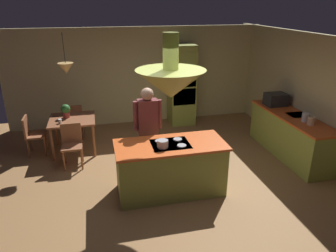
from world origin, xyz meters
name	(u,v)px	position (x,y,z in m)	size (l,w,h in m)	color
ground	(168,185)	(0.00, 0.00, 0.00)	(8.16, 8.16, 0.00)	#9E7042
wall_back	(138,76)	(0.00, 3.45, 1.27)	(6.80, 0.10, 2.55)	beige
wall_right	(319,100)	(3.25, 0.40, 1.27)	(0.10, 7.20, 2.55)	beige
kitchen_island	(170,168)	(0.00, -0.20, 0.46)	(1.87, 0.85, 0.94)	#939E42
counter_run_right	(290,135)	(2.84, 0.60, 0.47)	(0.73, 2.34, 0.92)	#939E42
oven_tower	(182,85)	(1.10, 3.04, 1.06)	(0.66, 0.62, 2.12)	#939E42
dining_table	(73,123)	(-1.70, 1.90, 0.66)	(0.97, 0.94, 0.76)	brown
person_at_island	(148,126)	(-0.26, 0.50, 0.99)	(0.53, 0.23, 1.72)	tan
range_hood	(171,82)	(0.00, -0.20, 1.97)	(1.10, 1.10, 1.00)	#939E42
pendant_light_over_table	(66,68)	(-1.70, 1.90, 1.86)	(0.32, 0.32, 0.82)	#E0B266
chair_facing_island	(72,142)	(-1.70, 1.21, 0.50)	(0.40, 0.40, 0.87)	brown
chair_by_back_wall	(75,119)	(-1.70, 2.59, 0.50)	(0.40, 0.40, 0.87)	brown
chair_at_corner	(32,133)	(-2.56, 1.90, 0.50)	(0.40, 0.40, 0.87)	brown
potted_plant_on_table	(66,110)	(-1.82, 2.00, 0.93)	(0.20, 0.20, 0.30)	#99382D
cup_on_table	(60,121)	(-1.93, 1.66, 0.81)	(0.07, 0.07, 0.09)	white
canister_flour	(311,121)	(2.84, 0.02, 1.00)	(0.14, 0.14, 0.16)	#E0B78C
canister_sugar	(305,117)	(2.84, 0.20, 1.01)	(0.13, 0.13, 0.18)	silver
microwave_on_counter	(276,99)	(2.84, 1.29, 1.06)	(0.46, 0.36, 0.28)	#232326
cooking_pot_on_cooktop	(163,144)	(-0.16, -0.33, 1.00)	(0.18, 0.18, 0.12)	#B2B2B7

